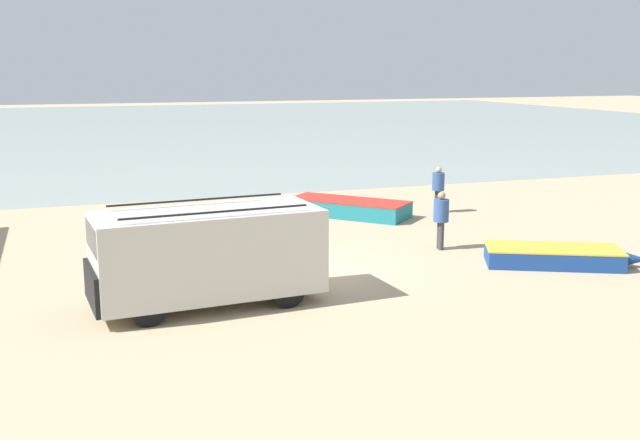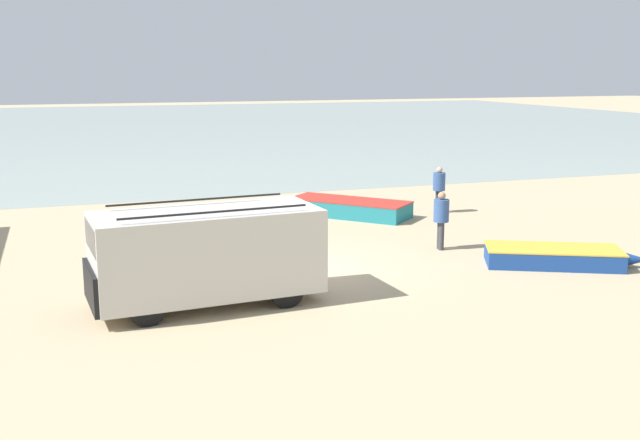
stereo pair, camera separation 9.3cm
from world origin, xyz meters
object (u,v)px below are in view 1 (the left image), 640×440
object	(u,v)px
fisherman_0	(438,185)
fisherman_1	(441,215)
fishing_rowboat_1	(345,207)
fishing_rowboat_0	(557,256)
fishing_rowboat_2	(157,239)
parked_van	(207,253)

from	to	relation	value
fisherman_0	fisherman_1	bearing A→B (deg)	-118.87
fishing_rowboat_1	fishing_rowboat_0	bearing A→B (deg)	156.28
fishing_rowboat_1	fisherman_0	world-z (taller)	fisherman_0
fishing_rowboat_2	fisherman_0	world-z (taller)	fisherman_0
fishing_rowboat_0	fishing_rowboat_2	distance (m)	11.61
parked_van	fishing_rowboat_1	world-z (taller)	parked_van
parked_van	fishing_rowboat_2	xyz separation A→B (m)	(-0.39, 5.89, -0.93)
fishing_rowboat_0	fishing_rowboat_1	world-z (taller)	fishing_rowboat_1
parked_van	fisherman_0	xyz separation A→B (m)	(10.32, 8.18, -0.18)
fishing_rowboat_2	fisherman_1	bearing A→B (deg)	-84.59
fishing_rowboat_2	fishing_rowboat_0	bearing A→B (deg)	-93.69
parked_van	fishing_rowboat_2	bearing A→B (deg)	-90.29
fishing_rowboat_0	fishing_rowboat_1	bearing A→B (deg)	135.31
fisherman_0	fishing_rowboat_0	bearing A→B (deg)	-95.49
fishing_rowboat_2	fisherman_0	xyz separation A→B (m)	(10.71, 2.29, 0.75)
fishing_rowboat_0	fisherman_1	bearing A→B (deg)	154.36
parked_van	fishing_rowboat_1	distance (m)	11.14
fishing_rowboat_0	fishing_rowboat_2	xyz separation A→B (m)	(-10.14, 5.65, 0.03)
fisherman_0	fisherman_1	size ratio (longest dim) A/B	0.99
parked_van	fishing_rowboat_2	world-z (taller)	parked_van
fishing_rowboat_2	fisherman_0	size ratio (longest dim) A/B	2.68
fishing_rowboat_0	fisherman_1	xyz separation A→B (m)	(-2.14, 2.73, 0.79)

